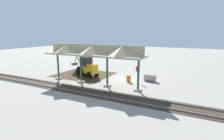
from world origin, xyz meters
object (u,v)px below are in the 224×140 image
Objects in this scene: stop_sign at (137,71)px; traffic_barrel at (129,78)px; backhoe at (87,68)px; concrete_pipe at (150,78)px.

stop_sign reaches higher than traffic_barrel.
stop_sign is 0.39× the size of backhoe.
concrete_pipe reaches higher than traffic_barrel.
backhoe is 9.15m from concrete_pipe.
stop_sign is 1.31× the size of concrete_pipe.
traffic_barrel is at bearing 27.66° from stop_sign.
concrete_pipe is (-1.40, -1.05, -1.00)m from stop_sign.
traffic_barrel is at bearing 177.75° from backhoe.
stop_sign reaches higher than concrete_pipe.
backhoe is at bearing 8.31° from concrete_pipe.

